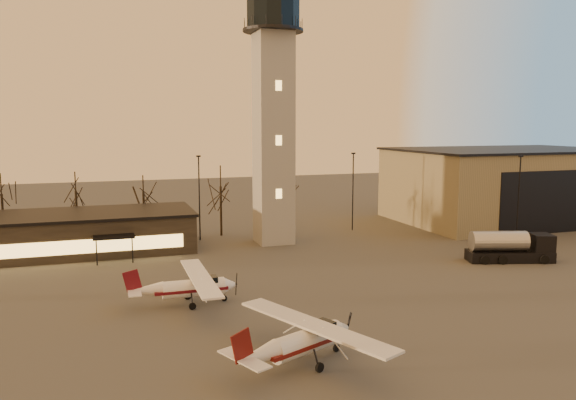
% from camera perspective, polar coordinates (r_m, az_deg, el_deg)
% --- Properties ---
extents(ground, '(220.00, 220.00, 0.00)m').
position_cam_1_polar(ground, '(39.59, 11.81, -12.89)').
color(ground, '#474542').
rests_on(ground, ground).
extents(control_tower, '(6.80, 6.80, 32.60)m').
position_cam_1_polar(control_tower, '(64.73, -1.50, 9.96)').
color(control_tower, '#9A9792').
rests_on(control_tower, ground).
extents(hangar, '(30.60, 20.60, 10.30)m').
position_cam_1_polar(hangar, '(86.23, 21.20, 1.46)').
color(hangar, '#8A7C5A').
rests_on(hangar, ground).
extents(terminal, '(25.40, 12.20, 4.30)m').
position_cam_1_polar(terminal, '(64.93, -20.92, -3.12)').
color(terminal, black).
rests_on(terminal, ground).
extents(light_poles, '(58.50, 12.25, 10.14)m').
position_cam_1_polar(light_poles, '(66.33, -1.31, 0.46)').
color(light_poles, black).
rests_on(light_poles, ground).
extents(tree_row, '(37.20, 9.20, 8.80)m').
position_cam_1_polar(tree_row, '(71.62, -14.21, 1.19)').
color(tree_row, black).
rests_on(tree_row, ground).
extents(cessna_front, '(9.52, 11.48, 3.27)m').
position_cam_1_polar(cessna_front, '(33.72, 2.14, -14.43)').
color(cessna_front, silver).
rests_on(cessna_front, ground).
extents(cessna_rear, '(8.98, 11.36, 3.14)m').
position_cam_1_polar(cessna_rear, '(44.40, -9.38, -9.06)').
color(cessna_rear, white).
rests_on(cessna_rear, ground).
extents(fuel_truck, '(8.78, 4.77, 3.13)m').
position_cam_1_polar(fuel_truck, '(61.19, 21.59, -4.68)').
color(fuel_truck, black).
rests_on(fuel_truck, ground).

